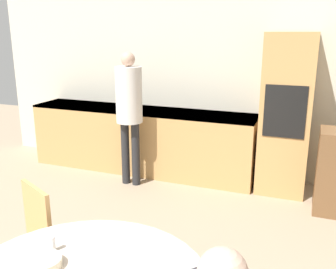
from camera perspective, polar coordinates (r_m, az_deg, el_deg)
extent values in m
cube|color=beige|center=(5.12, 8.40, 8.14)|extent=(7.04, 0.05, 2.60)
cube|color=tan|center=(5.32, -4.11, -0.86)|extent=(3.21, 0.60, 0.89)
cube|color=black|center=(5.21, -4.21, 3.71)|extent=(3.21, 0.60, 0.03)
cube|color=tan|center=(4.72, 17.55, 2.86)|extent=(0.58, 0.58, 1.93)
cube|color=black|center=(4.42, 17.37, 3.32)|extent=(0.46, 0.01, 0.60)
cube|color=tan|center=(2.84, -22.37, -17.31)|extent=(0.54, 0.54, 0.02)
cube|color=tan|center=(2.78, -19.27, -11.98)|extent=(0.35, 0.19, 0.47)
cylinder|color=#262628|center=(4.89, -6.51, -2.77)|extent=(0.11, 0.11, 0.83)
cylinder|color=#262628|center=(4.83, -4.94, -2.98)|extent=(0.11, 0.11, 0.83)
cylinder|color=silver|center=(4.67, -5.98, 6.03)|extent=(0.33, 0.33, 0.69)
sphere|color=tan|center=(4.62, -6.13, 11.32)|extent=(0.17, 0.17, 0.17)
cylinder|color=beige|center=(2.13, -18.44, -18.05)|extent=(0.19, 0.19, 0.05)
cylinder|color=white|center=(2.24, -17.17, -15.75)|extent=(0.03, 0.03, 0.07)
cylinder|color=silver|center=(2.22, -17.26, -14.78)|extent=(0.03, 0.03, 0.01)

